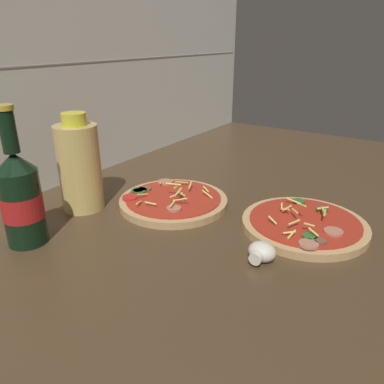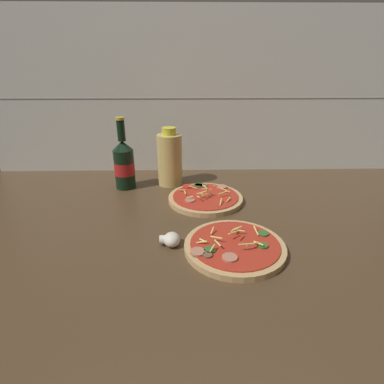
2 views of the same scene
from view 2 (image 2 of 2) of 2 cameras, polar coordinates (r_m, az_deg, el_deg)
name	(u,v)px [view 2 (image 2 of 2)]	position (r cm, az deg, el deg)	size (l,w,h in cm)	color
counter_slab	(212,230)	(79.65, 3.84, -7.22)	(160.00, 90.00, 2.50)	#4C3823
tile_backsplash	(204,98)	(114.65, 2.27, 17.44)	(160.00, 1.13, 60.00)	silver
pizza_near	(234,247)	(69.70, 8.08, -10.25)	(23.00, 23.00, 5.12)	tan
pizza_far	(205,198)	(92.48, 2.56, -1.15)	(22.84, 22.84, 5.10)	tan
beer_bottle	(124,164)	(102.54, -12.81, 5.29)	(6.76, 6.76, 23.68)	black
oil_bottle	(170,159)	(103.29, -4.26, 6.31)	(8.48, 8.48, 19.79)	#D6B766
mushroom_left	(171,239)	(70.36, -4.06, -9.01)	(4.77, 4.55, 3.18)	white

